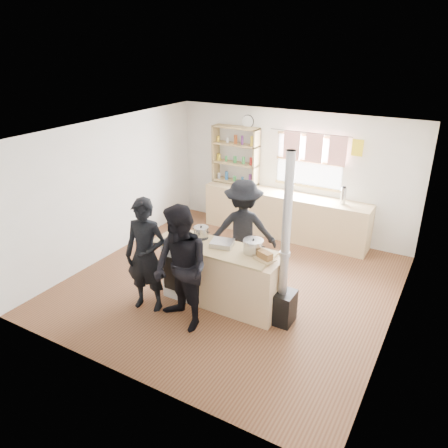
# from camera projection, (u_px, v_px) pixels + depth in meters

# --- Properties ---
(ground) EXTENTS (5.00, 5.00, 0.01)m
(ground) POSITION_uv_depth(u_px,v_px,m) (231.00, 284.00, 7.24)
(ground) COLOR brown
(ground) RESTS_ON ground
(back_counter) EXTENTS (3.40, 0.55, 0.90)m
(back_counter) POSITION_uv_depth(u_px,v_px,m) (284.00, 215.00, 8.83)
(back_counter) COLOR tan
(back_counter) RESTS_ON ground
(shelving_unit) EXTENTS (1.00, 0.28, 1.20)m
(shelving_unit) POSITION_uv_depth(u_px,v_px,m) (235.00, 155.00, 9.06)
(shelving_unit) COLOR tan
(shelving_unit) RESTS_ON back_counter
(thermos) EXTENTS (0.10, 0.10, 0.32)m
(thermos) POSITION_uv_depth(u_px,v_px,m) (343.00, 196.00, 8.07)
(thermos) COLOR silver
(thermos) RESTS_ON back_counter
(cooking_island) EXTENTS (1.97, 0.64, 0.93)m
(cooking_island) POSITION_uv_depth(u_px,v_px,m) (222.00, 276.00, 6.55)
(cooking_island) COLOR silver
(cooking_island) RESTS_ON ground
(skillet_greens) EXTENTS (0.44, 0.44, 0.05)m
(skillet_greens) POSITION_uv_depth(u_px,v_px,m) (174.00, 242.00, 6.51)
(skillet_greens) COLOR black
(skillet_greens) RESTS_ON cooking_island
(roast_tray) EXTENTS (0.38, 0.35, 0.07)m
(roast_tray) POSITION_uv_depth(u_px,v_px,m) (222.00, 243.00, 6.43)
(roast_tray) COLOR silver
(roast_tray) RESTS_ON cooking_island
(stockpot_stove) EXTENTS (0.23, 0.23, 0.19)m
(stockpot_stove) POSITION_uv_depth(u_px,v_px,m) (201.00, 232.00, 6.70)
(stockpot_stove) COLOR silver
(stockpot_stove) RESTS_ON cooking_island
(stockpot_counter) EXTENTS (0.30, 0.30, 0.22)m
(stockpot_counter) POSITION_uv_depth(u_px,v_px,m) (253.00, 246.00, 6.21)
(stockpot_counter) COLOR #B2B2B4
(stockpot_counter) RESTS_ON cooking_island
(bread_board) EXTENTS (0.33, 0.29, 0.12)m
(bread_board) POSITION_uv_depth(u_px,v_px,m) (265.00, 256.00, 6.02)
(bread_board) COLOR tan
(bread_board) RESTS_ON cooking_island
(flue_heater) EXTENTS (0.35, 0.35, 2.50)m
(flue_heater) POSITION_uv_depth(u_px,v_px,m) (283.00, 282.00, 6.03)
(flue_heater) COLOR black
(flue_heater) RESTS_ON ground
(person_near_left) EXTENTS (0.71, 0.55, 1.73)m
(person_near_left) POSITION_uv_depth(u_px,v_px,m) (146.00, 255.00, 6.30)
(person_near_left) COLOR black
(person_near_left) RESTS_ON ground
(person_near_right) EXTENTS (1.05, 0.94, 1.78)m
(person_near_right) POSITION_uv_depth(u_px,v_px,m) (181.00, 269.00, 5.87)
(person_near_right) COLOR black
(person_near_right) RESTS_ON ground
(person_far) EXTENTS (1.26, 1.01, 1.70)m
(person_far) POSITION_uv_depth(u_px,v_px,m) (243.00, 230.00, 7.18)
(person_far) COLOR black
(person_far) RESTS_ON ground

